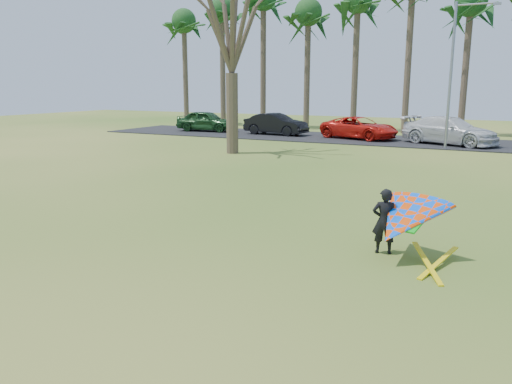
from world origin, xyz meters
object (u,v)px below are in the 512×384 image
at_px(streetlight, 454,69).
at_px(car_1, 276,124).
at_px(car_3, 450,131).
at_px(kite_flyer, 403,220).
at_px(car_2, 359,128).
at_px(bare_tree_left, 231,18).
at_px(car_0, 207,121).

bearing_deg(streetlight, car_1, 166.13).
height_order(car_3, kite_flyer, kite_flyer).
bearing_deg(kite_flyer, car_1, 120.23).
xyz_separation_m(car_2, kite_flyer, (7.22, -22.93, 0.05)).
relative_size(bare_tree_left, kite_flyer, 4.06).
distance_m(streetlight, car_3, 4.16).
bearing_deg(car_2, car_0, 107.05).
height_order(streetlight, car_3, streetlight).
distance_m(car_0, car_3, 18.05).
bearing_deg(kite_flyer, car_3, 93.70).
height_order(streetlight, car_2, streetlight).
xyz_separation_m(car_1, kite_flyer, (13.43, -23.04, 0.01)).
relative_size(car_1, kite_flyer, 1.96).
relative_size(bare_tree_left, streetlight, 1.21).
distance_m(car_1, car_3, 12.02).
distance_m(car_1, kite_flyer, 26.67).
bearing_deg(bare_tree_left, car_3, 42.52).
xyz_separation_m(bare_tree_left, streetlight, (10.16, 7.00, -2.45)).
relative_size(bare_tree_left, car_2, 1.85).
bearing_deg(car_2, streetlight, -97.82).
height_order(car_2, kite_flyer, kite_flyer).
distance_m(streetlight, car_2, 7.59).
xyz_separation_m(car_0, car_1, (6.03, -0.12, -0.03)).
xyz_separation_m(streetlight, car_0, (-18.22, 3.13, -3.60)).
bearing_deg(car_1, car_2, -85.98).
height_order(bare_tree_left, streetlight, bare_tree_left).
distance_m(streetlight, kite_flyer, 20.39).
bearing_deg(car_0, car_1, -96.79).
relative_size(bare_tree_left, car_0, 2.06).
relative_size(streetlight, car_3, 1.39).
bearing_deg(streetlight, car_3, 95.25).
distance_m(bare_tree_left, kite_flyer, 18.35).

